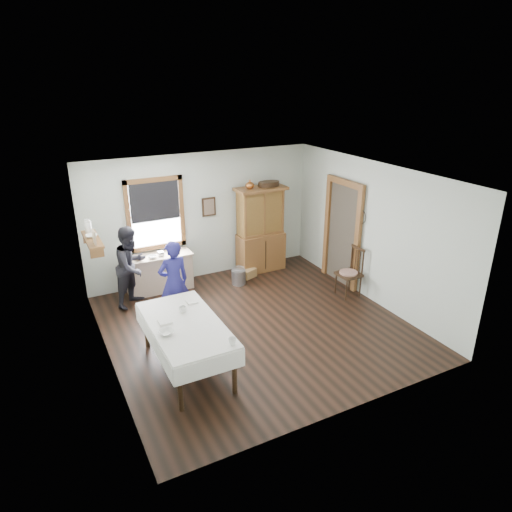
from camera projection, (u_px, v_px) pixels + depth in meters
name	position (u px, v px, depth m)	size (l,w,h in m)	color
room	(256.00, 256.00, 7.61)	(5.01, 5.01, 2.70)	black
window	(155.00, 210.00, 9.11)	(1.18, 0.07, 1.48)	white
doorway	(343.00, 230.00, 9.43)	(0.09, 1.14, 2.22)	#443C31
wall_shelf	(92.00, 237.00, 7.79)	(0.24, 1.00, 0.44)	brown
framed_picture	(209.00, 207.00, 9.63)	(0.30, 0.04, 0.40)	#362313
rug_beater	(362.00, 211.00, 8.76)	(0.27, 0.27, 0.01)	black
work_counter	(159.00, 273.00, 9.32)	(1.35, 0.51, 0.77)	tan
china_hutch	(261.00, 230.00, 10.11)	(1.12, 0.53, 1.90)	brown
dining_table	(187.00, 346.00, 6.82)	(1.03, 1.96, 0.78)	white
spindle_chair	(349.00, 272.00, 9.06)	(0.47, 0.47, 1.01)	#362313
pail	(239.00, 277.00, 9.67)	(0.30, 0.30, 0.32)	#92959A
wicker_basket	(248.00, 273.00, 10.01)	(0.33, 0.23, 0.19)	#B07F50
woman_blue	(174.00, 285.00, 8.04)	(0.52, 0.34, 1.42)	navy
figure_dark	(132.00, 269.00, 8.64)	(0.71, 0.55, 1.45)	black
table_cup_a	(183.00, 309.00, 6.96)	(0.12, 0.12, 0.09)	white
table_cup_b	(232.00, 341.00, 6.13)	(0.11, 0.11, 0.10)	white
table_bowl	(166.00, 332.00, 6.38)	(0.23, 0.23, 0.06)	white
counter_book	(133.00, 260.00, 8.92)	(0.17, 0.23, 0.02)	#77614F
counter_bowl	(152.00, 257.00, 9.01)	(0.18, 0.18, 0.06)	white
shelf_bowl	(91.00, 236.00, 7.79)	(0.22, 0.22, 0.05)	white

